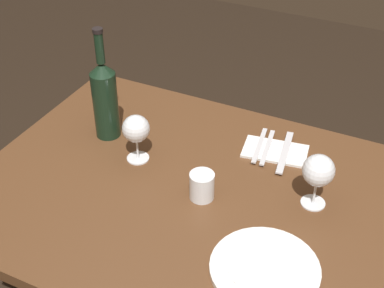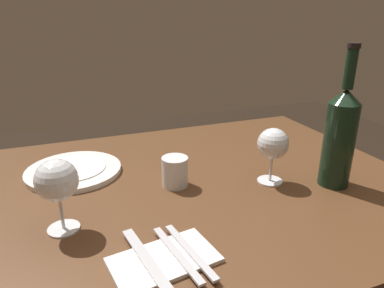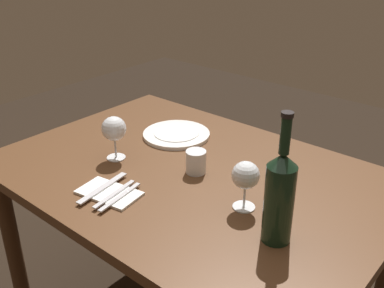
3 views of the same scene
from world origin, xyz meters
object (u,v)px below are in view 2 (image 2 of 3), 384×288
(folded_napkin, at_px, (164,260))
(fork_outer, at_px, (190,251))
(wine_glass_right, at_px, (57,182))
(dinner_plate, at_px, (74,171))
(fork_inner, at_px, (177,254))
(water_tumbler, at_px, (175,173))
(wine_glass_left, at_px, (273,145))
(table_knife, at_px, (148,261))
(wine_bottle, at_px, (340,135))

(folded_napkin, relative_size, fork_outer, 1.14)
(wine_glass_right, distance_m, fork_outer, 0.29)
(dinner_plate, height_order, folded_napkin, dinner_plate)
(wine_glass_right, xyz_separation_m, folded_napkin, (-0.16, 0.17, -0.11))
(fork_inner, bearing_deg, water_tumbler, -107.78)
(wine_glass_left, relative_size, fork_outer, 0.82)
(water_tumbler, relative_size, dinner_plate, 0.30)
(table_knife, bearing_deg, folded_napkin, 180.00)
(folded_napkin, distance_m, fork_outer, 0.05)
(wine_bottle, relative_size, folded_napkin, 1.74)
(wine_glass_right, bearing_deg, fork_inner, 137.88)
(water_tumbler, distance_m, folded_napkin, 0.30)
(fork_inner, height_order, fork_outer, same)
(wine_bottle, distance_m, folded_napkin, 0.54)
(wine_glass_left, relative_size, table_knife, 0.70)
(folded_napkin, xyz_separation_m, table_knife, (0.03, 0.00, 0.01))
(wine_bottle, height_order, dinner_plate, wine_bottle)
(wine_glass_left, height_order, dinner_plate, wine_glass_left)
(dinner_plate, relative_size, fork_inner, 1.44)
(fork_outer, distance_m, table_knife, 0.08)
(wine_glass_right, distance_m, table_knife, 0.24)
(water_tumbler, relative_size, fork_inner, 0.43)
(wine_glass_right, relative_size, fork_inner, 0.87)
(wine_glass_left, distance_m, table_knife, 0.45)
(folded_napkin, bearing_deg, fork_outer, 180.00)
(dinner_plate, distance_m, folded_napkin, 0.46)
(wine_bottle, relative_size, fork_outer, 1.98)
(water_tumbler, relative_size, table_knife, 0.37)
(wine_glass_right, height_order, fork_outer, wine_glass_right)
(fork_outer, xyz_separation_m, table_knife, (0.08, 0.00, 0.00))
(wine_glass_right, bearing_deg, water_tumbler, -159.36)
(wine_glass_left, distance_m, fork_inner, 0.40)
(dinner_plate, bearing_deg, folded_napkin, 105.95)
(fork_inner, bearing_deg, fork_outer, 180.00)
(wine_glass_left, distance_m, fork_outer, 0.38)
(dinner_plate, xyz_separation_m, table_knife, (-0.10, 0.45, 0.00))
(wine_glass_left, bearing_deg, folded_napkin, 30.16)
(folded_napkin, xyz_separation_m, fork_inner, (-0.03, 0.00, 0.01))
(folded_napkin, xyz_separation_m, fork_outer, (-0.05, 0.00, 0.01))
(wine_glass_left, xyz_separation_m, table_knife, (0.38, 0.21, -0.09))
(folded_napkin, distance_m, table_knife, 0.03)
(wine_bottle, bearing_deg, dinner_plate, -26.21)
(water_tumbler, height_order, folded_napkin, water_tumbler)
(wine_glass_right, relative_size, fork_outer, 0.87)
(wine_glass_right, relative_size, dinner_plate, 0.60)
(wine_glass_right, relative_size, water_tumbler, 2.02)
(water_tumbler, height_order, fork_outer, water_tumbler)
(wine_glass_left, distance_m, dinner_plate, 0.55)
(wine_glass_left, height_order, fork_inner, wine_glass_left)
(wine_bottle, height_order, folded_napkin, wine_bottle)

